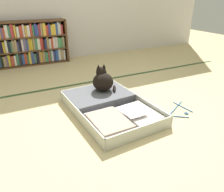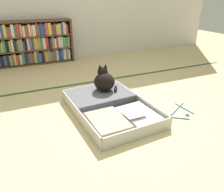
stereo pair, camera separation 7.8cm
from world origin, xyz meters
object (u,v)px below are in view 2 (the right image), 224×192
(black_cat, at_px, (104,81))
(clothes_hanger, at_px, (179,113))
(open_suitcase, at_px, (107,106))
(bookshelf, at_px, (23,44))

(black_cat, distance_m, clothes_hanger, 0.81)
(open_suitcase, bearing_deg, bookshelf, 106.54)
(open_suitcase, bearing_deg, black_cat, 73.34)
(open_suitcase, height_order, black_cat, black_cat)
(open_suitcase, xyz_separation_m, black_cat, (0.07, 0.24, 0.16))
(clothes_hanger, bearing_deg, open_suitcase, 151.00)
(open_suitcase, relative_size, clothes_hanger, 2.57)
(bookshelf, distance_m, open_suitcase, 2.08)
(open_suitcase, relative_size, black_cat, 3.72)
(bookshelf, distance_m, black_cat, 1.86)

